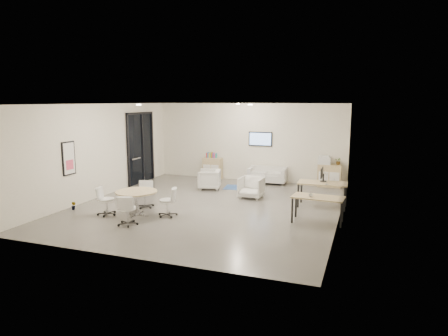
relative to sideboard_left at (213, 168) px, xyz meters
name	(u,v)px	position (x,y,z in m)	size (l,w,h in m)	color
room_shell	(208,156)	(1.54, -4.27, 1.15)	(9.60, 10.60, 4.80)	#56534E
glass_door	(141,146)	(-2.41, -1.76, 1.06)	(0.09, 1.90, 2.85)	black
artwork	(69,158)	(-2.43, -5.87, 1.10)	(0.05, 0.54, 1.04)	black
wall_tv	(260,139)	(2.04, 0.20, 1.30)	(0.98, 0.06, 0.58)	black
ceiling_spots	(212,104)	(1.34, -3.43, 2.73)	(3.14, 4.14, 0.03)	#FFEAC6
sideboard_left	(213,168)	(0.00, 0.00, 0.00)	(0.79, 0.41, 0.89)	tan
sideboard_right	(329,176)	(4.86, -0.01, -0.01)	(0.88, 0.43, 0.88)	tan
books	(212,155)	(-0.04, 0.00, 0.56)	(0.46, 0.14, 0.22)	red
printer	(324,160)	(4.65, 0.00, 0.59)	(0.48, 0.41, 0.34)	white
loveseat	(267,176)	(2.45, -0.15, -0.14)	(1.54, 0.82, 0.56)	silver
blue_rug	(242,188)	(1.74, -1.34, -0.44)	(1.34, 0.89, 0.01)	#2F4991
armchair_left	(209,178)	(0.63, -1.94, -0.04)	(0.79, 0.74, 0.81)	silver
armchair_right	(251,186)	(2.52, -2.76, -0.05)	(0.77, 0.72, 0.80)	silver
desk_rear	(323,185)	(4.93, -3.14, 0.26)	(1.53, 0.80, 0.78)	tan
desk_front	(318,199)	(5.00, -4.83, 0.20)	(1.43, 0.80, 0.72)	tan
monitor	(322,174)	(4.89, -2.99, 0.57)	(0.20, 0.50, 0.44)	black
round_table	(136,194)	(-0.02, -5.95, 0.20)	(1.19, 1.19, 0.73)	tan
meeting_chairs	(137,202)	(-0.02, -5.95, -0.04)	(2.44, 2.44, 0.82)	white
plant_cabinet	(339,162)	(5.18, 0.03, 0.54)	(0.26, 0.28, 0.22)	#3F7F3F
plant_floor	(74,208)	(-2.16, -6.10, -0.39)	(0.15, 0.26, 0.12)	#3F7F3F
cup	(311,195)	(4.81, -4.94, 0.33)	(0.11, 0.09, 0.11)	white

